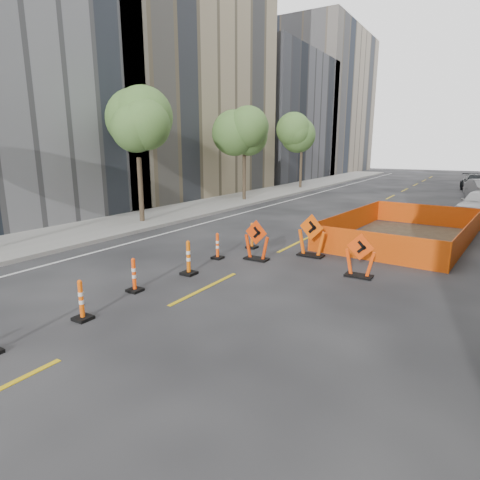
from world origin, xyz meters
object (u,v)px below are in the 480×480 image
Objects in this scene: channelizer_3 at (81,300)px; channelizer_7 at (252,236)px; chevron_sign_right at (360,255)px; channelizer_6 at (217,246)px; parked_car_far at (477,183)px; chevron_sign_center at (312,235)px; channelizer_5 at (188,258)px; chevron_sign_left at (257,240)px; channelizer_4 at (134,275)px.

channelizer_7 is (-0.03, 7.69, 0.02)m from channelizer_3.
chevron_sign_right is (4.49, -1.34, 0.17)m from channelizer_7.
parked_car_far is (6.90, 28.70, 0.30)m from channelizer_6.
channelizer_7 is 2.40m from chevron_sign_center.
channelizer_5 is 1.16× the size of channelizer_6.
channelizer_6 is 29.52m from parked_car_far.
chevron_sign_center is (2.38, 0.08, 0.27)m from channelizer_7.
channelizer_7 is (0.01, 3.85, -0.04)m from channelizer_5.
chevron_sign_left is (0.95, -1.34, 0.20)m from channelizer_7.
parked_car_far is (6.95, 32.55, 0.29)m from channelizer_4.
chevron_sign_center is (2.70, 5.85, 0.29)m from channelizer_4.
chevron_sign_center reaches higher than parked_car_far.
chevron_sign_center is at bearing 148.61° from chevron_sign_right.
chevron_sign_right is (2.11, -1.43, -0.09)m from chevron_sign_center.
chevron_sign_left is (0.96, 2.51, 0.16)m from channelizer_5.
channelizer_7 is 0.19× the size of parked_car_far.
parked_car_far is (4.24, 26.69, -0.01)m from chevron_sign_center.
channelizer_7 is at bearing -169.38° from chevron_sign_center.
chevron_sign_right is (4.46, 6.35, 0.19)m from channelizer_3.
channelizer_5 is at bearing -112.67° from chevron_sign_center.
channelizer_4 is at bearing -93.20° from channelizer_7.
chevron_sign_center is 0.29× the size of parked_car_far.
chevron_sign_center is at bearing 58.74° from channelizer_5.
parked_car_far is at bearing 77.95° from channelizer_4.
channelizer_4 is 0.62× the size of chevron_sign_center.
chevron_sign_right reaches higher than channelizer_7.
chevron_sign_center reaches higher than channelizer_5.
channelizer_6 is 1.94m from channelizer_7.
channelizer_6 is at bearing -170.36° from chevron_sign_right.
parked_car_far reaches higher than chevron_sign_right.
channelizer_5 reaches higher than channelizer_4.
channelizer_5 is 3.85m from channelizer_7.
channelizer_4 is at bearing -99.35° from channelizer_5.
channelizer_5 is 2.69m from chevron_sign_left.
channelizer_4 is at bearing -134.70° from chevron_sign_right.
channelizer_4 is 0.70× the size of chevron_sign_right.
channelizer_5 is 1.08× the size of channelizer_7.
channelizer_3 is 0.71× the size of chevron_sign_right.
channelizer_5 is (0.32, 1.92, 0.06)m from channelizer_4.
parked_car_far is at bearing 89.55° from chevron_sign_center.
channelizer_7 is at bearing 128.67° from chevron_sign_left.
channelizer_4 is 4.62m from chevron_sign_left.
parked_car_far reaches higher than channelizer_3.
channelizer_6 is at bearing -112.91° from parked_car_far.
channelizer_5 is at bearing -90.08° from channelizer_7.
channelizer_4 is 3.85m from channelizer_6.
chevron_sign_center is (2.39, 3.93, 0.23)m from channelizer_5.
channelizer_5 is 5.15m from chevron_sign_right.
channelizer_6 is (-0.27, 1.92, -0.07)m from channelizer_5.
channelizer_3 is at bearing -98.25° from chevron_sign_center.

